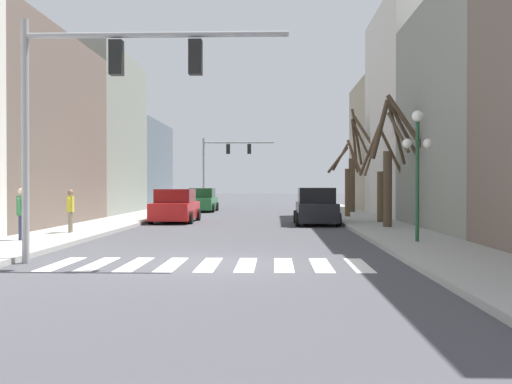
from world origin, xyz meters
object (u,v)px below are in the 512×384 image
object	(u,v)px
street_lamp_right_corner	(417,148)
street_tree_right_near	(347,180)
car_driving_toward_lane	(202,201)
car_parked_right_near	(175,207)
pedestrian_near_right_corner	(22,209)
pedestrian_waiting_at_curb	(70,207)
street_tree_right_mid	(355,166)
traffic_signal_far	(224,157)
traffic_signal_near	(102,86)
street_tree_left_far	(393,160)
street_tree_left_mid	(380,179)
car_parked_right_far	(316,208)

from	to	relation	value
street_lamp_right_corner	street_tree_right_near	size ratio (longest dim) A/B	0.95
car_driving_toward_lane	car_parked_right_near	size ratio (longest dim) A/B	1.01
street_lamp_right_corner	pedestrian_near_right_corner	bearing A→B (deg)	179.62
pedestrian_waiting_at_curb	street_tree_right_mid	distance (m)	21.89
traffic_signal_far	car_parked_right_near	distance (m)	20.70
pedestrian_waiting_at_curb	traffic_signal_near	bearing A→B (deg)	-164.80
traffic_signal_far	pedestrian_near_right_corner	size ratio (longest dim) A/B	3.65
traffic_signal_near	car_driving_toward_lane	world-z (taller)	traffic_signal_near
street_lamp_right_corner	pedestrian_near_right_corner	distance (m)	12.78
street_tree_left_far	pedestrian_waiting_at_curb	bearing A→B (deg)	-164.66
street_tree_right_mid	street_lamp_right_corner	bearing A→B (deg)	-92.29
car_driving_toward_lane	pedestrian_near_right_corner	xyz separation A→B (m)	(-2.94, -23.97, 0.35)
traffic_signal_near	car_parked_right_near	world-z (taller)	traffic_signal_near
traffic_signal_near	street_tree_left_mid	bearing A→B (deg)	57.32
traffic_signal_near	pedestrian_waiting_at_curb	xyz separation A→B (m)	(-3.42, 7.64, -3.23)
street_tree_right_mid	street_tree_left_far	size ratio (longest dim) A/B	1.21
street_tree_right_mid	street_tree_right_near	distance (m)	5.95
pedestrian_near_right_corner	car_driving_toward_lane	bearing A→B (deg)	-14.69
traffic_signal_near	street_tree_left_mid	world-z (taller)	traffic_signal_near
street_tree_right_near	street_tree_left_far	bearing A→B (deg)	-83.76
street_lamp_right_corner	street_tree_right_near	world-z (taller)	street_tree_right_near
street_lamp_right_corner	pedestrian_waiting_at_curb	size ratio (longest dim) A/B	2.57
traffic_signal_far	street_tree_left_mid	size ratio (longest dim) A/B	1.29
car_parked_right_near	pedestrian_waiting_at_curb	distance (m)	8.97
street_tree_left_far	pedestrian_near_right_corner	bearing A→B (deg)	-153.54
street_tree_right_near	street_tree_left_mid	size ratio (longest dim) A/B	0.92
street_lamp_right_corner	street_tree_right_near	bearing A→B (deg)	91.49
pedestrian_waiting_at_curb	car_parked_right_near	bearing A→B (deg)	-25.11
street_tree_right_near	street_lamp_right_corner	bearing A→B (deg)	-88.51
pedestrian_waiting_at_curb	pedestrian_near_right_corner	size ratio (longest dim) A/B	0.96
car_driving_toward_lane	street_tree_left_mid	size ratio (longest dim) A/B	1.00
car_parked_right_near	car_parked_right_far	xyz separation A→B (m)	(7.14, -1.70, 0.03)
street_tree_right_near	street_tree_left_mid	bearing A→B (deg)	-79.39
traffic_signal_far	pedestrian_waiting_at_curb	xyz separation A→B (m)	(-3.28, -29.00, -3.20)
traffic_signal_near	street_lamp_right_corner	distance (m)	9.85
street_lamp_right_corner	pedestrian_waiting_at_curb	bearing A→B (deg)	165.35
traffic_signal_near	car_parked_right_near	distance (m)	16.65
car_driving_toward_lane	car_parked_right_far	distance (m)	15.73
car_parked_right_near	pedestrian_near_right_corner	xyz separation A→B (m)	(-3.02, -11.69, 0.34)
street_lamp_right_corner	traffic_signal_far	bearing A→B (deg)	105.34
pedestrian_waiting_at_curb	pedestrian_near_right_corner	world-z (taller)	pedestrian_near_right_corner
street_lamp_right_corner	car_parked_right_far	distance (m)	10.62
car_driving_toward_lane	pedestrian_waiting_at_curb	distance (m)	21.03
car_driving_toward_lane	street_lamp_right_corner	bearing A→B (deg)	-158.05
street_lamp_right_corner	car_parked_right_far	bearing A→B (deg)	103.75
pedestrian_waiting_at_curb	traffic_signal_far	bearing A→B (deg)	-15.39
traffic_signal_near	car_parked_right_far	size ratio (longest dim) A/B	1.58
traffic_signal_near	pedestrian_near_right_corner	world-z (taller)	traffic_signal_near
street_tree_right_mid	car_parked_right_far	bearing A→B (deg)	-107.24
traffic_signal_near	car_parked_right_far	bearing A→B (deg)	66.88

